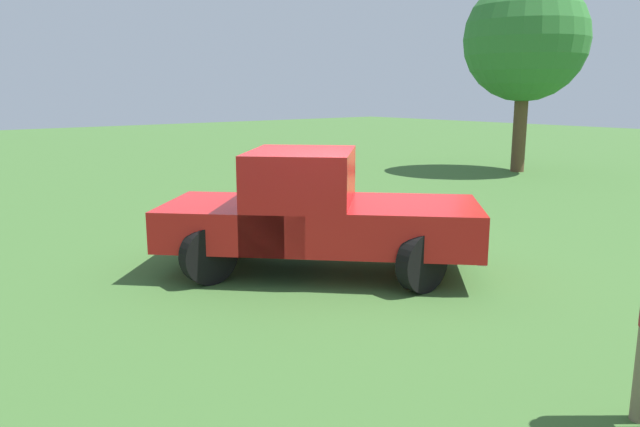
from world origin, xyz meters
The scene contains 3 objects.
ground_plane centered at (0.00, 0.00, 0.00)m, with size 80.00×80.00×0.00m, color #3D662D.
pickup_truck centered at (0.27, 0.03, 0.96)m, with size 4.55×4.64×1.84m.
tree_far_center centered at (-12.40, -4.57, 4.32)m, with size 4.03×4.03×6.36m.
Camera 1 is at (5.79, 6.91, 2.70)m, focal length 33.83 mm.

